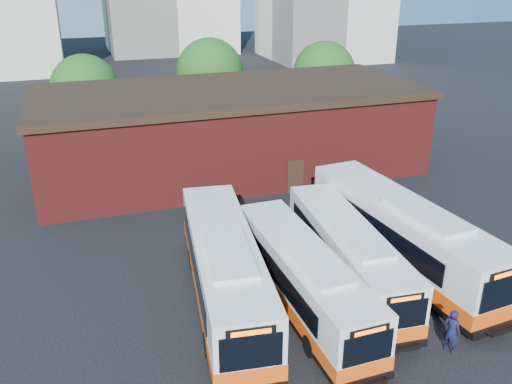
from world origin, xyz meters
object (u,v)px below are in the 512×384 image
object	(u,v)px
bus_west	(225,273)
bus_east	(401,236)
transit_worker	(452,331)
bus_mideast	(347,256)
bus_midwest	(303,281)

from	to	relation	value
bus_west	bus_east	world-z (taller)	bus_east
transit_worker	bus_mideast	bearing A→B (deg)	-8.24
bus_west	bus_midwest	bearing A→B (deg)	-17.90
bus_west	transit_worker	bearing A→B (deg)	-31.66
bus_west	bus_midwest	world-z (taller)	bus_west
bus_midwest	bus_mideast	bearing A→B (deg)	23.63
bus_midwest	bus_mideast	distance (m)	3.25
bus_west	bus_mideast	xyz separation A→B (m)	(6.25, -0.17, -0.17)
bus_east	bus_midwest	bearing A→B (deg)	-168.04
bus_midwest	bus_mideast	xyz separation A→B (m)	(2.94, 1.37, 0.01)
bus_mideast	bus_east	size ratio (longest dim) A/B	0.85
bus_west	bus_east	size ratio (longest dim) A/B	0.96
bus_midwest	bus_mideast	world-z (taller)	bus_mideast
bus_midwest	bus_east	bearing A→B (deg)	15.90
bus_east	bus_mideast	bearing A→B (deg)	-175.19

